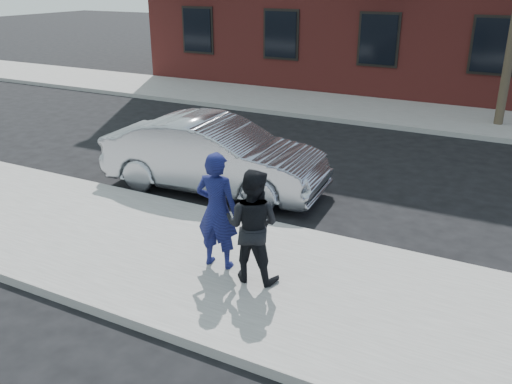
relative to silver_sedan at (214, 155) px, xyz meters
The scene contains 8 objects.
ground 2.87m from the silver_sedan, 81.80° to the right, with size 100.00×100.00×0.00m, color black.
near_sidewalk 3.09m from the silver_sedan, 82.48° to the right, with size 50.00×3.50×0.15m, color gray.
near_curb 1.43m from the silver_sedan, 71.59° to the right, with size 50.00×0.10×0.15m, color #999691.
far_sidewalk 8.55m from the silver_sedan, 87.35° to the left, with size 50.00×3.50×0.15m, color gray.
far_curb 6.76m from the silver_sedan, 86.64° to the left, with size 50.00×0.10×0.15m, color #999691.
silver_sedan is the anchor object (origin of this frame).
man_hoodie 3.53m from the silver_sedan, 57.40° to the right, with size 0.70×0.53×1.82m.
man_peacoat 3.99m from the silver_sedan, 50.30° to the right, with size 0.89×0.73×1.70m.
Camera 1 is at (5.43, -6.47, 4.31)m, focal length 38.00 mm.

